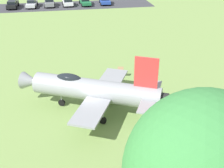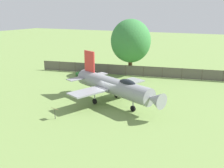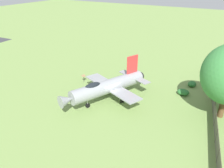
{
  "view_description": "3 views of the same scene",
  "coord_description": "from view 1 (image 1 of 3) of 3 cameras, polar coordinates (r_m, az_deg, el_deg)",
  "views": [
    {
      "loc": [
        1.34,
        21.33,
        13.51
      ],
      "look_at": [
        -1.39,
        -0.66,
        2.13
      ],
      "focal_mm": 48.01,
      "sensor_mm": 36.0,
      "label": 1
    },
    {
      "loc": [
        11.25,
        -23.44,
        9.62
      ],
      "look_at": [
        -0.46,
        0.93,
        1.88
      ],
      "focal_mm": 40.47,
      "sensor_mm": 36.0,
      "label": 2
    },
    {
      "loc": [
        22.42,
        13.48,
        14.88
      ],
      "look_at": [
        -0.02,
        0.54,
        2.46
      ],
      "focal_mm": 36.61,
      "sensor_mm": 36.0,
      "label": 3
    }
  ],
  "objects": [
    {
      "name": "ground_plane",
      "position": [
        25.28,
        -2.95,
        -5.15
      ],
      "size": [
        200.0,
        200.0,
        0.0
      ],
      "primitive_type": "plane",
      "color": "#75934C"
    },
    {
      "name": "parking_strip",
      "position": [
        63.03,
        -10.08,
        14.42
      ],
      "size": [
        38.21,
        10.24,
        0.0
      ],
      "primitive_type": "cube",
      "rotation": [
        0.0,
        0.0,
        6.34
      ],
      "color": "#38383D",
      "rests_on": "ground_plane"
    },
    {
      "name": "display_jet",
      "position": [
        24.38,
        -3.9,
        -1.01
      ],
      "size": [
        12.07,
        9.6,
        5.29
      ],
      "rotation": [
        0.0,
        0.0,
        5.88
      ],
      "color": "gray",
      "rests_on": "ground_plane"
    },
    {
      "name": "info_plaque",
      "position": [
        30.55,
        1.64,
        2.7
      ],
      "size": [
        0.66,
        0.5,
        1.14
      ],
      "color": "#333333",
      "rests_on": "ground_plane"
    },
    {
      "name": "parked_car_blue",
      "position": [
        63.74,
        -1.36,
        15.64
      ],
      "size": [
        2.19,
        4.11,
        1.45
      ],
      "rotation": [
        0.0,
        0.0,
        7.87
      ],
      "color": "#23429E",
      "rests_on": "ground_plane"
    },
    {
      "name": "parked_car_green",
      "position": [
        63.25,
        -5.17,
        15.45
      ],
      "size": [
        2.42,
        4.87,
        1.46
      ],
      "rotation": [
        0.0,
        0.0,
        7.97
      ],
      "color": "#1E6B3D",
      "rests_on": "ground_plane"
    },
    {
      "name": "parked_car_white",
      "position": [
        62.82,
        -8.42,
        15.22
      ],
      "size": [
        2.38,
        4.22,
        1.51
      ],
      "rotation": [
        0.0,
        0.0,
        4.8
      ],
      "color": "silver",
      "rests_on": "ground_plane"
    },
    {
      "name": "parked_car_gray",
      "position": [
        62.96,
        -11.85,
        14.98
      ],
      "size": [
        2.26,
        4.38,
        1.53
      ],
      "rotation": [
        0.0,
        0.0,
        7.92
      ],
      "color": "slate",
      "rests_on": "ground_plane"
    },
    {
      "name": "parked_car_silver",
      "position": [
        63.15,
        -15.04,
        14.63
      ],
      "size": [
        2.06,
        4.71,
        1.4
      ],
      "rotation": [
        0.0,
        0.0,
        7.84
      ],
      "color": "#B2B5BA",
      "rests_on": "ground_plane"
    },
    {
      "name": "parked_car_black",
      "position": [
        63.34,
        -18.43,
        14.26
      ],
      "size": [
        2.08,
        4.8,
        1.47
      ],
      "rotation": [
        0.0,
        0.0,
        4.74
      ],
      "color": "black",
      "rests_on": "ground_plane"
    }
  ]
}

